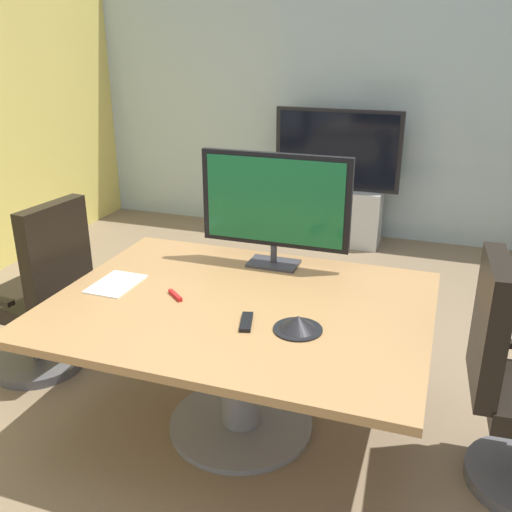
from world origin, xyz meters
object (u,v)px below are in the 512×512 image
tv_monitor (275,203)px  wall_display_unit (335,199)px  office_chair_left (42,303)px  remote_control (246,322)px  conference_table (240,333)px  conference_phone (298,324)px

tv_monitor → wall_display_unit: size_ratio=0.64×
office_chair_left → remote_control: bearing=83.7°
office_chair_left → wall_display_unit: size_ratio=0.83×
wall_display_unit → remote_control: wall_display_unit is taller
conference_table → office_chair_left: (-1.31, 0.12, -0.10)m
conference_table → office_chair_left: 1.32m
wall_display_unit → conference_phone: 3.23m
conference_table → conference_phone: conference_phone is taller
office_chair_left → tv_monitor: size_ratio=1.30×
tv_monitor → conference_table: bearing=-91.5°
tv_monitor → conference_phone: tv_monitor is taller
remote_control → conference_table: bearing=103.9°
conference_table → wall_display_unit: 3.01m
conference_table → conference_phone: 0.44m
office_chair_left → conference_phone: size_ratio=4.95×
conference_table → wall_display_unit: wall_display_unit is taller
office_chair_left → remote_control: (1.42, -0.32, 0.28)m
conference_table → office_chair_left: size_ratio=1.67×
remote_control → wall_display_unit: bearing=79.3°
office_chair_left → remote_control: office_chair_left is taller
tv_monitor → wall_display_unit: (-0.15, 2.48, -0.65)m
tv_monitor → wall_display_unit: 2.57m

